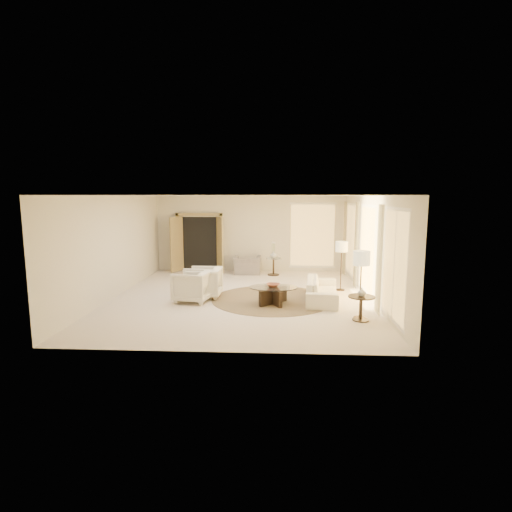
{
  "coord_description": "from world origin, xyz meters",
  "views": [
    {
      "loc": [
        1.0,
        -10.8,
        2.77
      ],
      "look_at": [
        0.4,
        0.4,
        1.1
      ],
      "focal_mm": 28.0,
      "sensor_mm": 36.0,
      "label": 1
    }
  ],
  "objects_px": {
    "armchair_left": "(204,281)",
    "side_table": "(273,265)",
    "floor_lamp_near": "(342,249)",
    "end_table": "(361,304)",
    "sofa": "(322,290)",
    "end_vase": "(362,292)",
    "side_vase": "(274,254)",
    "bowl": "(273,285)",
    "armchair_right": "(192,285)",
    "coffee_table": "(273,293)",
    "accent_chair": "(247,262)",
    "floor_lamp_far": "(361,261)"
  },
  "relations": [
    {
      "from": "armchair_right",
      "to": "side_vase",
      "type": "distance_m",
      "value": 4.3
    },
    {
      "from": "side_table",
      "to": "bowl",
      "type": "height_order",
      "value": "side_table"
    },
    {
      "from": "end_vase",
      "to": "side_vase",
      "type": "height_order",
      "value": "side_vase"
    },
    {
      "from": "coffee_table",
      "to": "side_vase",
      "type": "distance_m",
      "value": 3.92
    },
    {
      "from": "armchair_right",
      "to": "coffee_table",
      "type": "height_order",
      "value": "armchair_right"
    },
    {
      "from": "armchair_right",
      "to": "end_table",
      "type": "relative_size",
      "value": 1.53
    },
    {
      "from": "end_vase",
      "to": "end_table",
      "type": "bearing_deg",
      "value": 180.0
    },
    {
      "from": "armchair_right",
      "to": "bowl",
      "type": "relative_size",
      "value": 2.63
    },
    {
      "from": "sofa",
      "to": "side_table",
      "type": "height_order",
      "value": "side_table"
    },
    {
      "from": "accent_chair",
      "to": "side_table",
      "type": "relative_size",
      "value": 1.56
    },
    {
      "from": "floor_lamp_near",
      "to": "floor_lamp_far",
      "type": "height_order",
      "value": "floor_lamp_far"
    },
    {
      "from": "sofa",
      "to": "side_vase",
      "type": "height_order",
      "value": "side_vase"
    },
    {
      "from": "accent_chair",
      "to": "side_vase",
      "type": "relative_size",
      "value": 4.02
    },
    {
      "from": "armchair_right",
      "to": "side_table",
      "type": "distance_m",
      "value": 4.29
    },
    {
      "from": "sofa",
      "to": "end_vase",
      "type": "bearing_deg",
      "value": -151.94
    },
    {
      "from": "sofa",
      "to": "end_table",
      "type": "bearing_deg",
      "value": -151.94
    },
    {
      "from": "floor_lamp_near",
      "to": "end_table",
      "type": "bearing_deg",
      "value": -90.0
    },
    {
      "from": "bowl",
      "to": "sofa",
      "type": "bearing_deg",
      "value": 17.97
    },
    {
      "from": "coffee_table",
      "to": "end_vase",
      "type": "distance_m",
      "value": 2.4
    },
    {
      "from": "armchair_right",
      "to": "end_table",
      "type": "xyz_separation_m",
      "value": [
        4.14,
        -1.44,
        -0.07
      ]
    },
    {
      "from": "end_table",
      "to": "floor_lamp_far",
      "type": "xyz_separation_m",
      "value": [
        0.0,
        0.16,
        0.94
      ]
    },
    {
      "from": "armchair_right",
      "to": "floor_lamp_near",
      "type": "relative_size",
      "value": 0.62
    },
    {
      "from": "coffee_table",
      "to": "end_vase",
      "type": "height_order",
      "value": "end_vase"
    },
    {
      "from": "armchair_right",
      "to": "side_table",
      "type": "height_order",
      "value": "armchair_right"
    },
    {
      "from": "bowl",
      "to": "armchair_right",
      "type": "bearing_deg",
      "value": 175.5
    },
    {
      "from": "sofa",
      "to": "side_table",
      "type": "xyz_separation_m",
      "value": [
        -1.34,
        3.47,
        0.08
      ]
    },
    {
      "from": "coffee_table",
      "to": "accent_chair",
      "type": "bearing_deg",
      "value": 103.42
    },
    {
      "from": "armchair_left",
      "to": "end_table",
      "type": "relative_size",
      "value": 1.53
    },
    {
      "from": "end_table",
      "to": "bowl",
      "type": "relative_size",
      "value": 1.72
    },
    {
      "from": "armchair_left",
      "to": "side_table",
      "type": "distance_m",
      "value": 3.76
    },
    {
      "from": "coffee_table",
      "to": "bowl",
      "type": "xyz_separation_m",
      "value": [
        0.0,
        0.0,
        0.21
      ]
    },
    {
      "from": "side_vase",
      "to": "floor_lamp_far",
      "type": "bearing_deg",
      "value": -67.99
    },
    {
      "from": "bowl",
      "to": "side_vase",
      "type": "relative_size",
      "value": 1.43
    },
    {
      "from": "armchair_left",
      "to": "side_vase",
      "type": "distance_m",
      "value": 3.77
    },
    {
      "from": "armchair_left",
      "to": "end_table",
      "type": "bearing_deg",
      "value": 64.48
    },
    {
      "from": "accent_chair",
      "to": "coffee_table",
      "type": "height_order",
      "value": "accent_chair"
    },
    {
      "from": "end_table",
      "to": "floor_lamp_far",
      "type": "bearing_deg",
      "value": 90.0
    },
    {
      "from": "armchair_right",
      "to": "accent_chair",
      "type": "bearing_deg",
      "value": 173.98
    },
    {
      "from": "sofa",
      "to": "bowl",
      "type": "distance_m",
      "value": 1.39
    },
    {
      "from": "side_table",
      "to": "bowl",
      "type": "bearing_deg",
      "value": -89.54
    },
    {
      "from": "floor_lamp_near",
      "to": "side_table",
      "type": "bearing_deg",
      "value": 132.37
    },
    {
      "from": "bowl",
      "to": "end_vase",
      "type": "distance_m",
      "value": 2.37
    },
    {
      "from": "armchair_right",
      "to": "floor_lamp_near",
      "type": "distance_m",
      "value": 4.48
    },
    {
      "from": "end_table",
      "to": "side_table",
      "type": "distance_m",
      "value": 5.55
    },
    {
      "from": "coffee_table",
      "to": "floor_lamp_far",
      "type": "relative_size",
      "value": 0.93
    },
    {
      "from": "side_table",
      "to": "floor_lamp_near",
      "type": "distance_m",
      "value": 3.13
    },
    {
      "from": "armchair_left",
      "to": "armchair_right",
      "type": "height_order",
      "value": "armchair_left"
    },
    {
      "from": "accent_chair",
      "to": "floor_lamp_near",
      "type": "distance_m",
      "value": 3.93
    },
    {
      "from": "end_vase",
      "to": "bowl",
      "type": "bearing_deg",
      "value": 147.42
    },
    {
      "from": "floor_lamp_near",
      "to": "floor_lamp_far",
      "type": "relative_size",
      "value": 0.94
    }
  ]
}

